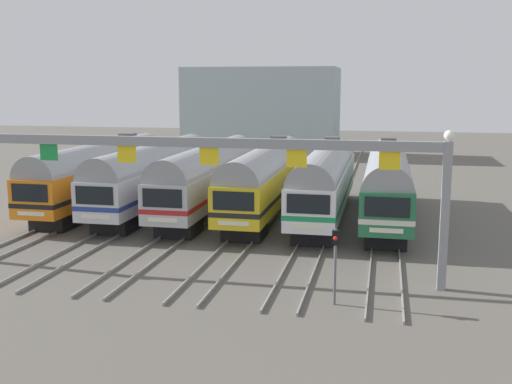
# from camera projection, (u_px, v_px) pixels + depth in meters

# --- Properties ---
(ground_plane) EXTENTS (160.00, 160.00, 0.00)m
(ground_plane) POSITION_uv_depth(u_px,v_px,m) (237.00, 214.00, 42.43)
(ground_plane) COLOR #5B564F
(track_bed) EXTENTS (21.67, 70.00, 0.15)m
(track_bed) POSITION_uv_depth(u_px,v_px,m) (279.00, 177.00, 58.80)
(track_bed) COLOR gray
(track_bed) RESTS_ON ground
(commuter_train_orange) EXTENTS (2.88, 18.06, 5.05)m
(commuter_train_orange) POSITION_uv_depth(u_px,v_px,m) (100.00, 172.00, 44.02)
(commuter_train_orange) COLOR orange
(commuter_train_orange) RESTS_ON ground
(commuter_train_silver) EXTENTS (2.88, 18.06, 4.77)m
(commuter_train_silver) POSITION_uv_depth(u_px,v_px,m) (153.00, 173.00, 43.19)
(commuter_train_silver) COLOR silver
(commuter_train_silver) RESTS_ON ground
(commuter_train_stainless) EXTENTS (2.88, 18.06, 4.77)m
(commuter_train_stainless) POSITION_uv_depth(u_px,v_px,m) (208.00, 175.00, 42.37)
(commuter_train_stainless) COLOR #B2B5BA
(commuter_train_stainless) RESTS_ON ground
(commuter_train_yellow) EXTENTS (2.88, 18.06, 5.05)m
(commuter_train_yellow) POSITION_uv_depth(u_px,v_px,m) (266.00, 177.00, 41.55)
(commuter_train_yellow) COLOR gold
(commuter_train_yellow) RESTS_ON ground
(commuter_train_white) EXTENTS (2.88, 18.06, 5.05)m
(commuter_train_white) POSITION_uv_depth(u_px,v_px,m) (325.00, 179.00, 40.73)
(commuter_train_white) COLOR white
(commuter_train_white) RESTS_ON ground
(commuter_train_green) EXTENTS (2.88, 18.06, 5.05)m
(commuter_train_green) POSITION_uv_depth(u_px,v_px,m) (387.00, 181.00, 39.91)
(commuter_train_green) COLOR #236B42
(commuter_train_green) RESTS_ON ground
(catenary_gantry) EXTENTS (25.41, 0.44, 6.97)m
(catenary_gantry) POSITION_uv_depth(u_px,v_px,m) (168.00, 161.00, 28.50)
(catenary_gantry) COLOR gray
(catenary_gantry) RESTS_ON ground
(yard_signal_mast) EXTENTS (0.28, 0.35, 3.16)m
(yard_signal_mast) POSITION_uv_depth(u_px,v_px,m) (335.00, 252.00, 24.67)
(yard_signal_mast) COLOR #59595E
(yard_signal_mast) RESTS_ON ground
(maintenance_building) EXTENTS (18.93, 10.00, 10.94)m
(maintenance_building) POSITION_uv_depth(u_px,v_px,m) (263.00, 111.00, 78.35)
(maintenance_building) COLOR #9EB2B7
(maintenance_building) RESTS_ON ground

